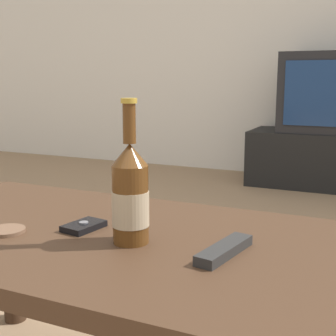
# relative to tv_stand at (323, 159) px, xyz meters

# --- Properties ---
(back_wall) EXTENTS (8.00, 0.05, 2.60)m
(back_wall) POSITION_rel_tv_stand_xyz_m (-0.19, 0.32, 1.10)
(back_wall) COLOR silver
(back_wall) RESTS_ON ground_plane
(coffee_table) EXTENTS (1.11, 0.62, 0.45)m
(coffee_table) POSITION_rel_tv_stand_xyz_m (-0.19, -2.70, 0.18)
(coffee_table) COLOR #422B1C
(coffee_table) RESTS_ON ground_plane
(tv_stand) EXTENTS (1.04, 0.49, 0.40)m
(tv_stand) POSITION_rel_tv_stand_xyz_m (0.00, 0.00, 0.00)
(tv_stand) COLOR black
(tv_stand) RESTS_ON ground_plane
(television) EXTENTS (0.62, 0.46, 0.56)m
(television) POSITION_rel_tv_stand_xyz_m (-0.00, -0.00, 0.48)
(television) COLOR black
(television) RESTS_ON tv_stand
(beer_bottle) EXTENTS (0.08, 0.08, 0.30)m
(beer_bottle) POSITION_rel_tv_stand_xyz_m (-0.09, -2.73, 0.35)
(beer_bottle) COLOR #563314
(beer_bottle) RESTS_ON coffee_table
(cell_phone) EXTENTS (0.07, 0.10, 0.02)m
(cell_phone) POSITION_rel_tv_stand_xyz_m (-0.22, -2.70, 0.26)
(cell_phone) COLOR black
(cell_phone) RESTS_ON coffee_table
(remote_control) EXTENTS (0.07, 0.17, 0.02)m
(remote_control) POSITION_rel_tv_stand_xyz_m (0.11, -2.72, 0.26)
(remote_control) COLOR #282828
(remote_control) RESTS_ON coffee_table
(coaster) EXTENTS (0.08, 0.08, 0.01)m
(coaster) POSITION_rel_tv_stand_xyz_m (-0.37, -2.79, 0.25)
(coaster) COLOR brown
(coaster) RESTS_ON coffee_table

